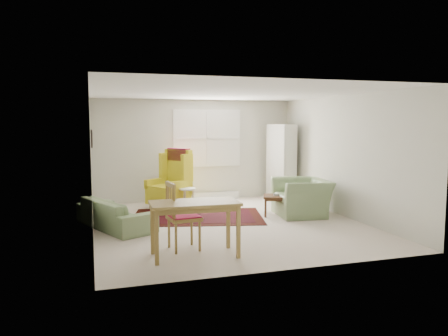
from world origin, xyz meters
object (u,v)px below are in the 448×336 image
object	(u,v)px
sofa	(115,208)
wingback_chair	(168,179)
coffee_table	(276,205)
armchair	(302,194)
stool	(187,199)
cabinet	(281,162)
desk	(195,229)
desk_chair	(184,216)

from	to	relation	value
sofa	wingback_chair	bearing A→B (deg)	-63.58
wingback_chair	coffee_table	distance (m)	2.52
armchair	coffee_table	size ratio (longest dim) A/B	2.24
sofa	coffee_table	size ratio (longest dim) A/B	3.53
wingback_chair	stool	bearing A→B (deg)	9.47
stool	cabinet	bearing A→B (deg)	14.89
cabinet	desk	bearing A→B (deg)	-141.38
wingback_chair	cabinet	distance (m)	2.97
sofa	armchair	xyz separation A→B (m)	(3.81, -0.00, 0.08)
wingback_chair	desk_chair	bearing A→B (deg)	-42.08
sofa	armchair	world-z (taller)	armchair
armchair	cabinet	world-z (taller)	cabinet
armchair	desk_chair	bearing A→B (deg)	-52.25
armchair	desk_chair	distance (m)	3.36
coffee_table	desk_chair	bearing A→B (deg)	-141.65
coffee_table	desk_chair	size ratio (longest dim) A/B	0.50
sofa	cabinet	bearing A→B (deg)	-90.29
desk	desk_chair	world-z (taller)	desk_chair
armchair	coffee_table	bearing A→B (deg)	-96.49
sofa	cabinet	size ratio (longest dim) A/B	0.97
sofa	desk	distance (m)	2.34
wingback_chair	desk	distance (m)	3.68
armchair	desk	world-z (taller)	armchair
stool	cabinet	size ratio (longest dim) A/B	0.26
desk	wingback_chair	bearing A→B (deg)	86.14
stool	wingback_chair	bearing A→B (deg)	135.87
cabinet	coffee_table	bearing A→B (deg)	-130.28
sofa	coffee_table	world-z (taller)	sofa
coffee_table	desk	bearing A→B (deg)	-135.46
stool	desk	world-z (taller)	desk
cabinet	desk_chair	size ratio (longest dim) A/B	1.81
sofa	armchair	distance (m)	3.81
armchair	stool	size ratio (longest dim) A/B	2.33
desk_chair	armchair	bearing A→B (deg)	-65.12
armchair	stool	bearing A→B (deg)	-112.13
desk	desk_chair	xyz separation A→B (m)	(-0.08, 0.37, 0.12)
wingback_chair	desk	size ratio (longest dim) A/B	1.07
coffee_table	cabinet	xyz separation A→B (m)	(0.92, 1.77, 0.73)
cabinet	stool	bearing A→B (deg)	-177.95
sofa	wingback_chair	world-z (taller)	wingback_chair
sofa	cabinet	distance (m)	4.64
sofa	stool	bearing A→B (deg)	-77.89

